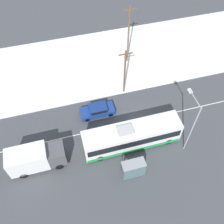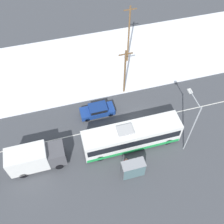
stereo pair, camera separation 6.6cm
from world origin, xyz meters
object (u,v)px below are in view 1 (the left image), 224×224
Objects in this scene: streetlamp at (192,121)px; utility_pole_snowlot at (128,35)px; city_bus at (132,136)px; box_truck at (35,158)px; bus_shelter at (134,169)px; pedestrian_at_stop at (126,162)px; sedan_car at (97,110)px; utility_pole_roadside at (125,72)px.

streetlamp is 0.86× the size of utility_pole_snowlot.
utility_pole_snowlot reaches higher than city_bus.
box_truck reaches higher than bus_shelter.
sedan_car is at bearing 99.34° from pedestrian_at_stop.
pedestrian_at_stop is at bearing 110.50° from bus_shelter.
streetlamp is 11.04m from utility_pole_roadside.
utility_pole_snowlot reaches higher than box_truck.
box_truck is 20.88m from utility_pole_snowlot.
pedestrian_at_stop is at bearing 99.34° from sedan_car.
utility_pole_roadside is (4.44, 2.84, 3.01)m from sedan_car.
box_truck is at bearing 173.63° from streetlamp.
city_bus reaches higher than pedestrian_at_stop.
utility_pole_snowlot is at bearing 74.48° from city_bus.
streetlamp reaches higher than utility_pole_roadside.
streetlamp reaches higher than sedan_car.
utility_pole_roadside is 6.46m from utility_pole_snowlot.
utility_pole_snowlot is (6.78, 8.78, 4.00)m from sedan_car.
bus_shelter is at bearing 100.89° from sedan_car.
box_truck is at bearing 158.04° from bus_shelter.
streetlamp is 1.10× the size of utility_pole_roadside.
sedan_car is 12.10m from streetlamp.
pedestrian_at_stop is 1.45m from bus_shelter.
city_bus is 1.83× the size of box_truck.
utility_pole_snowlot is (5.44, 16.96, 3.69)m from pedestrian_at_stop.
city_bus is at bearing 117.32° from sedan_car.
utility_pole_roadside reaches higher than city_bus.
streetlamp reaches higher than city_bus.
streetlamp is (16.97, -1.89, 3.24)m from box_truck.
sedan_car is 9.65m from bus_shelter.
utility_pole_roadside is at bearing 74.29° from pedestrian_at_stop.
pedestrian_at_stop is at bearing -107.77° from utility_pole_snowlot.
city_bus reaches higher than bus_shelter.
bus_shelter is at bearing -69.50° from pedestrian_at_stop.
box_truck is at bearing 179.54° from city_bus.
city_bus is 1.43× the size of streetlamp.
bus_shelter reaches higher than sedan_car.
box_truck is at bearing 163.74° from pedestrian_at_stop.
utility_pole_roadside reaches higher than sedan_car.
sedan_car is 1.74× the size of bus_shelter.
utility_pole_roadside reaches higher than pedestrian_at_stop.
utility_pole_snowlot is (15.04, 14.16, 3.05)m from box_truck.
bus_shelter is (10.08, -4.06, -0.11)m from box_truck.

